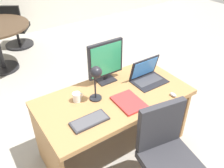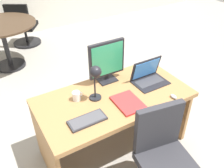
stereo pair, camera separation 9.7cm
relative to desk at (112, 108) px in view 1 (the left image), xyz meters
name	(u,v)px [view 1 (the left image)]	position (x,y,z in m)	size (l,w,h in m)	color
ground	(61,84)	(0.00, 1.46, -0.53)	(12.00, 12.00, 0.00)	gray
desk	(112,108)	(0.00, 0.00, 0.00)	(1.53, 0.80, 0.72)	#9E7042
monitor	(106,61)	(0.08, 0.24, 0.44)	(0.40, 0.16, 0.45)	black
laptop	(146,74)	(0.45, 0.01, 0.26)	(0.36, 0.26, 0.25)	black
keyboard	(90,121)	(-0.39, -0.23, 0.20)	(0.33, 0.15, 0.02)	#2D2D33
mouse	(173,95)	(0.48, -0.37, 0.21)	(0.04, 0.07, 0.03)	#B7BABF
desk_lamp	(96,76)	(-0.18, 0.00, 0.46)	(0.12, 0.14, 0.37)	black
book	(129,102)	(0.05, -0.21, 0.20)	(0.25, 0.33, 0.02)	red
coffee_mug	(77,97)	(-0.34, 0.10, 0.23)	(0.10, 0.08, 0.09)	white
office_chair	(166,162)	(0.09, -0.73, -0.16)	(0.56, 0.56, 0.92)	black
meeting_chair_far	(15,31)	(-0.14, 3.21, -0.18)	(0.63, 0.64, 0.88)	black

